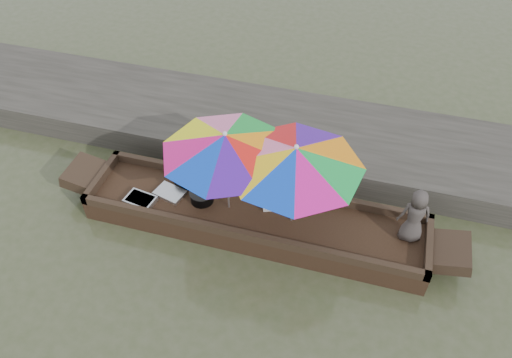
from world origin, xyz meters
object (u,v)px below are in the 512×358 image
(supply_bag, at_px, (271,201))
(umbrella_stern, at_px, (294,185))
(boat_hull, at_px, (254,219))
(cooking_pot, at_px, (185,178))
(umbrella_bow, at_px, (227,172))
(tray_crayfish, at_px, (140,200))
(charcoal_grill, at_px, (202,197))
(tray_scallop, at_px, (170,193))
(vendor, at_px, (415,216))

(supply_bag, distance_m, umbrella_stern, 0.77)
(boat_hull, relative_size, cooking_pot, 13.96)
(umbrella_bow, bearing_deg, cooking_pot, 158.82)
(tray_crayfish, distance_m, charcoal_grill, 1.00)
(umbrella_bow, bearing_deg, charcoal_grill, 178.12)
(tray_scallop, xyz_separation_m, charcoal_grill, (0.56, 0.02, 0.06))
(cooking_pot, relative_size, charcoal_grill, 1.05)
(tray_crayfish, distance_m, vendor, 4.29)
(umbrella_bow, xyz_separation_m, umbrella_stern, (1.03, 0.00, 0.00))
(tray_scallop, height_order, umbrella_bow, umbrella_bow)
(boat_hull, bearing_deg, vendor, 3.95)
(tray_scallop, relative_size, umbrella_bow, 0.25)
(boat_hull, height_order, vendor, vendor)
(tray_scallop, relative_size, charcoal_grill, 1.27)
(charcoal_grill, relative_size, vendor, 0.39)
(charcoal_grill, distance_m, umbrella_bow, 0.83)
(tray_crayfish, xyz_separation_m, tray_scallop, (0.39, 0.30, -0.01))
(tray_scallop, distance_m, umbrella_bow, 1.27)
(tray_crayfish, bearing_deg, umbrella_bow, 11.85)
(cooking_pot, bearing_deg, tray_scallop, -112.89)
(charcoal_grill, distance_m, vendor, 3.31)
(charcoal_grill, height_order, umbrella_bow, umbrella_bow)
(boat_hull, distance_m, charcoal_grill, 0.93)
(boat_hull, bearing_deg, supply_bag, 40.75)
(vendor, relative_size, umbrella_bow, 0.50)
(boat_hull, height_order, supply_bag, supply_bag)
(cooking_pot, xyz_separation_m, supply_bag, (1.54, -0.14, 0.03))
(charcoal_grill, distance_m, supply_bag, 1.14)
(umbrella_bow, bearing_deg, boat_hull, 0.00)
(vendor, height_order, umbrella_bow, umbrella_bow)
(supply_bag, bearing_deg, tray_scallop, -173.31)
(tray_crayfish, bearing_deg, tray_scallop, 37.36)
(supply_bag, xyz_separation_m, umbrella_stern, (0.37, -0.20, 0.65))
(tray_scallop, distance_m, supply_bag, 1.70)
(supply_bag, bearing_deg, umbrella_stern, -27.79)
(cooking_pot, bearing_deg, vendor, -2.73)
(charcoal_grill, bearing_deg, cooking_pot, 141.96)
(tray_scallop, xyz_separation_m, supply_bag, (1.68, 0.20, 0.10))
(vendor, bearing_deg, boat_hull, -7.37)
(cooking_pot, relative_size, tray_crayfish, 0.83)
(charcoal_grill, bearing_deg, umbrella_stern, -0.58)
(cooking_pot, bearing_deg, umbrella_stern, -10.14)
(boat_hull, height_order, cooking_pot, cooking_pot)
(tray_scallop, distance_m, vendor, 3.88)
(umbrella_bow, bearing_deg, supply_bag, 16.77)
(charcoal_grill, height_order, umbrella_stern, umbrella_stern)
(tray_crayfish, bearing_deg, cooking_pot, 50.14)
(cooking_pot, height_order, supply_bag, supply_bag)
(tray_scallop, bearing_deg, cooking_pot, 67.11)
(boat_hull, xyz_separation_m, supply_bag, (0.23, 0.20, 0.30))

